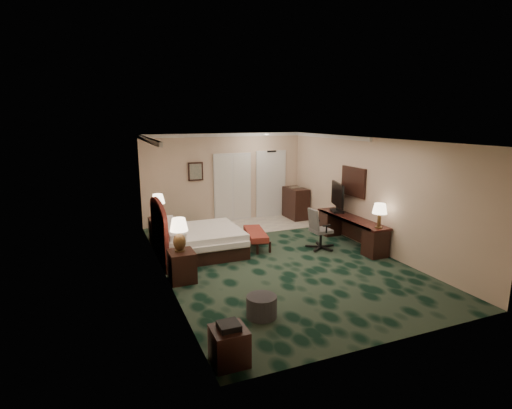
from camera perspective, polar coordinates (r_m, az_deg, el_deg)
name	(u,v)px	position (r m, az deg, el deg)	size (l,w,h in m)	color
floor	(276,259)	(9.20, 2.86, -7.79)	(5.00, 7.50, 0.00)	black
ceiling	(277,140)	(8.65, 3.05, 9.25)	(5.00, 7.50, 0.00)	white
wall_back	(224,178)	(12.27, -4.55, 3.80)	(5.00, 0.00, 2.70)	beige
wall_front	(394,254)	(5.78, 19.12, -6.64)	(5.00, 0.00, 2.70)	beige
wall_left	(162,211)	(8.10, -13.25, -0.92)	(0.00, 7.50, 2.70)	beige
wall_right	(369,193)	(10.13, 15.85, 1.56)	(0.00, 7.50, 2.70)	beige
crown_molding	(277,142)	(8.65, 3.05, 8.92)	(5.00, 7.50, 0.10)	silver
tile_patch	(262,224)	(12.07, 0.88, -2.82)	(3.20, 1.70, 0.01)	beige
headboard	(159,230)	(9.23, -13.70, -3.50)	(0.12, 2.00, 1.40)	#4C1616
entry_door	(271,185)	(12.84, 2.12, 2.86)	(1.02, 0.06, 2.18)	silver
closet_doors	(233,187)	(12.36, -3.36, 2.47)	(1.20, 0.06, 2.10)	silver
wall_art	(196,171)	(11.95, -8.63, 4.69)	(0.45, 0.06, 0.55)	#566760
wall_mirror	(353,182)	(10.55, 13.75, 3.19)	(0.05, 0.95, 0.75)	white
bed	(201,241)	(9.58, -7.90, -5.22)	(1.85, 1.72, 0.59)	white
nightstand_near	(182,266)	(8.06, -10.54, -8.66)	(0.49, 0.56, 0.61)	black
nightstand_far	(160,230)	(10.63, -13.60, -3.58)	(0.50, 0.57, 0.62)	black
lamp_near	(179,235)	(7.89, -10.91, -4.28)	(0.35, 0.35, 0.66)	black
lamp_far	(158,207)	(10.46, -13.78, -0.28)	(0.34, 0.34, 0.64)	black
bed_bench	(256,239)	(9.95, -0.06, -4.95)	(0.42, 1.22, 0.41)	maroon
ottoman	(262,306)	(6.65, 0.80, -14.35)	(0.50, 0.50, 0.35)	#323233
side_table	(229,346)	(5.53, -3.86, -19.50)	(0.46, 0.46, 0.49)	black
desk	(351,231)	(10.40, 13.40, -3.70)	(0.52, 2.42, 0.70)	black
tv	(337,197)	(10.78, 11.54, 0.99)	(0.08, 1.01, 0.78)	black
desk_lamp	(379,216)	(9.46, 17.21, -1.52)	(0.33, 0.33, 0.58)	black
desk_chair	(321,229)	(9.87, 9.28, -3.43)	(0.59, 0.55, 1.02)	#555555
minibar	(296,203)	(12.77, 5.69, 0.20)	(0.52, 0.93, 0.98)	black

